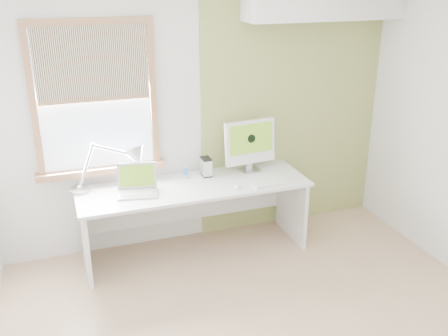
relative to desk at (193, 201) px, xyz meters
name	(u,v)px	position (x,y,z in m)	size (l,w,h in m)	color
room	(275,180)	(0.19, -1.44, 0.77)	(4.04, 3.54, 2.64)	tan
accent_wall	(292,107)	(1.19, 0.30, 0.77)	(2.00, 0.02, 2.60)	#83954A
window	(95,100)	(-0.81, 0.27, 1.01)	(1.20, 0.14, 1.42)	#8E6141
desk	(193,201)	(0.00, 0.00, 0.00)	(2.20, 0.70, 0.73)	white
desk_lamp	(126,161)	(-0.60, 0.16, 0.43)	(0.81, 0.32, 0.45)	silver
laptop	(137,186)	(-0.54, -0.05, 0.26)	(0.40, 0.35, 0.25)	silver
phone_dock	(186,174)	(-0.03, 0.14, 0.23)	(0.07, 0.07, 0.12)	silver
external_drive	(206,167)	(0.18, 0.13, 0.29)	(0.09, 0.14, 0.18)	silver
imac	(250,143)	(0.64, 0.11, 0.49)	(0.54, 0.19, 0.53)	silver
keyboard	(273,183)	(0.72, -0.29, 0.20)	(0.43, 0.16, 0.02)	white
mouse	(238,186)	(0.37, -0.27, 0.21)	(0.06, 0.10, 0.03)	white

